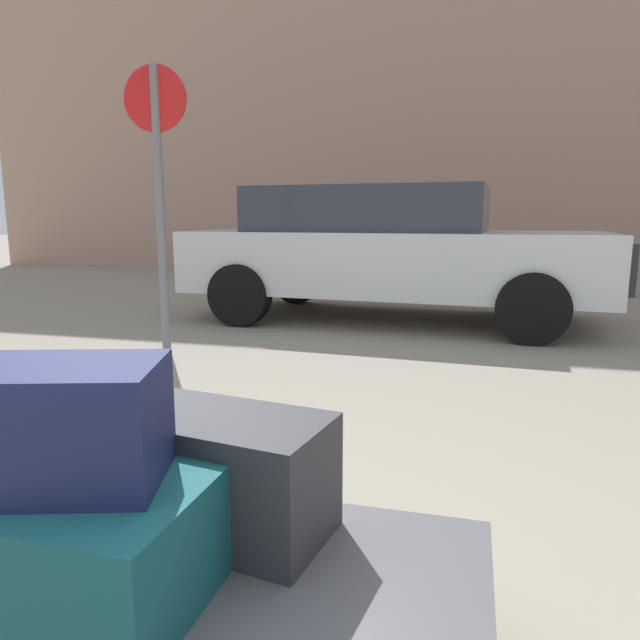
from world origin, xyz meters
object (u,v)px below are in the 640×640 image
duffel_bag_charcoal_front_left (217,472)px  parked_car (387,250)px  suitcase_teal_rear_right (66,538)px  no_parking_sign (159,179)px  luggage_cart (185,593)px  duffel_bag_navy_topmost_pile (56,424)px  bollard_kerb_near (627,270)px

duffel_bag_charcoal_front_left → parked_car: size_ratio=0.13×
duffel_bag_charcoal_front_left → parked_car: bearing=102.8°
suitcase_teal_rear_right → no_parking_sign: (-1.62, 3.25, 0.94)m
luggage_cart → duffel_bag_navy_topmost_pile: bearing=-141.0°
duffel_bag_navy_topmost_pile → parked_car: (-0.12, 5.34, 0.05)m
no_parking_sign → luggage_cart: bearing=-59.8°
suitcase_teal_rear_right → duffel_bag_charcoal_front_left: bearing=60.4°
parked_car → duffel_bag_navy_topmost_pile: bearing=-88.8°
duffel_bag_charcoal_front_left → no_parking_sign: no_parking_sign is taller
duffel_bag_charcoal_front_left → suitcase_teal_rear_right: bearing=-111.4°
luggage_cart → duffel_bag_navy_topmost_pile: duffel_bag_navy_topmost_pile is taller
luggage_cart → bollard_kerb_near: (2.72, 7.90, 0.10)m
duffel_bag_charcoal_front_left → bollard_kerb_near: bearing=80.1°
luggage_cart → bollard_kerb_near: bollard_kerb_near is taller
duffel_bag_navy_topmost_pile → parked_car: parked_car is taller
bollard_kerb_near → duffel_bag_navy_topmost_pile: bearing=-109.8°
duffel_bag_navy_topmost_pile → no_parking_sign: size_ratio=0.18×
luggage_cart → bollard_kerb_near: size_ratio=1.81×
luggage_cart → no_parking_sign: (-1.80, 3.10, 1.13)m
parked_car → bollard_kerb_near: size_ratio=5.95×
suitcase_teal_rear_right → duffel_bag_navy_topmost_pile: 0.24m
duffel_bag_charcoal_front_left → bollard_kerb_near: (2.71, 7.73, -0.12)m
bollard_kerb_near → parked_car: bearing=-138.1°
suitcase_teal_rear_right → no_parking_sign: bearing=117.7°
luggage_cart → duffel_bag_charcoal_front_left: (0.01, 0.17, 0.22)m
suitcase_teal_rear_right → no_parking_sign: size_ratio=0.26×
suitcase_teal_rear_right → duffel_bag_navy_topmost_pile: size_ratio=1.45×
bollard_kerb_near → duffel_bag_charcoal_front_left: bearing=-109.3°
suitcase_teal_rear_right → parked_car: size_ratio=0.13×
bollard_kerb_near → luggage_cart: bearing=-109.0°
suitcase_teal_rear_right → duffel_bag_charcoal_front_left: size_ratio=1.06×
parked_car → no_parking_sign: no_parking_sign is taller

